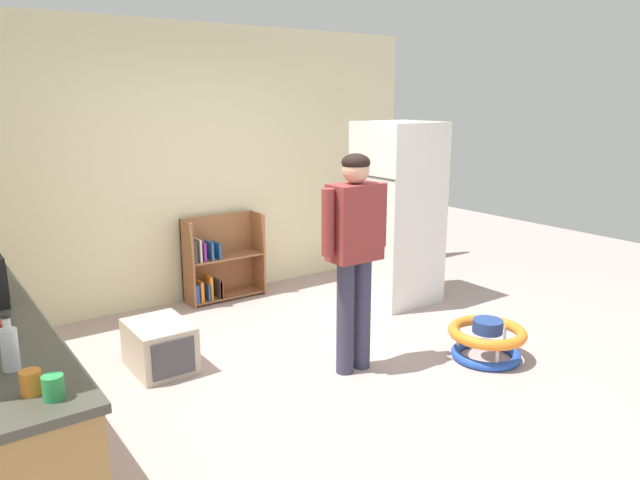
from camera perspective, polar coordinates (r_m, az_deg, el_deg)
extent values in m
plane|color=#B49D98|center=(4.50, 1.43, -13.09)|extent=(12.00, 12.00, 0.00)
cube|color=#EFE7BB|center=(6.09, -11.87, 6.93)|extent=(5.20, 0.06, 2.70)
sphere|color=silver|center=(2.96, -21.19, -16.92)|extent=(0.04, 0.04, 0.04)
sphere|color=silver|center=(3.66, -24.42, -11.21)|extent=(0.04, 0.04, 0.04)
sphere|color=silver|center=(4.39, -26.52, -7.34)|extent=(0.04, 0.04, 0.04)
cube|color=white|center=(5.97, 7.35, 2.52)|extent=(0.70, 0.68, 1.78)
cylinder|color=silver|center=(5.59, 5.80, 2.74)|extent=(0.02, 0.02, 0.50)
cube|color=#333333|center=(5.68, 4.83, 6.02)|extent=(0.01, 0.67, 0.01)
cube|color=#9A603C|center=(5.98, -12.41, -2.25)|extent=(0.02, 0.28, 0.85)
cube|color=#9A603C|center=(6.31, -5.90, -1.17)|extent=(0.02, 0.28, 0.85)
cube|color=#9B643D|center=(6.25, -9.60, -1.44)|extent=(0.80, 0.02, 0.85)
cube|color=#9A603C|center=(6.25, -8.93, -5.19)|extent=(0.76, 0.24, 0.02)
cube|color=#9A603C|center=(6.13, -9.07, -1.61)|extent=(0.76, 0.24, 0.02)
cube|color=#2656A8|center=(6.06, -11.81, -4.92)|extent=(0.03, 0.17, 0.18)
cube|color=#3C3D33|center=(5.94, -12.01, -1.05)|extent=(0.03, 0.17, 0.22)
cube|color=orange|center=(6.07, -11.38, -4.74)|extent=(0.03, 0.17, 0.21)
cube|color=beige|center=(5.96, -11.53, -0.94)|extent=(0.02, 0.17, 0.23)
cube|color=#3256A2|center=(6.11, -10.72, -4.78)|extent=(0.02, 0.17, 0.17)
cube|color=purple|center=(5.98, -11.14, -1.06)|extent=(0.02, 0.17, 0.19)
cube|color=orange|center=(6.10, -10.55, -4.43)|extent=(0.03, 0.17, 0.24)
cube|color=#2E5F94|center=(6.01, -10.46, -0.97)|extent=(0.02, 0.17, 0.18)
cube|color=#B02C1C|center=(6.16, -9.60, -4.55)|extent=(0.03, 0.17, 0.18)
cube|color=#1F54A0|center=(6.05, -9.79, -0.96)|extent=(0.02, 0.17, 0.16)
cube|color=#393D39|center=(6.15, -9.69, -4.51)|extent=(0.03, 0.17, 0.19)
cylinder|color=#363750|center=(4.45, 2.41, -7.40)|extent=(0.13, 0.13, 0.86)
cylinder|color=#363750|center=(4.54, 4.02, -6.97)|extent=(0.13, 0.13, 0.86)
cube|color=maroon|center=(4.30, 3.34, 1.69)|extent=(0.38, 0.22, 0.56)
cylinder|color=maroon|center=(4.15, 0.76, 1.67)|extent=(0.09, 0.09, 0.47)
cylinder|color=maroon|center=(4.44, 5.77, 2.40)|extent=(0.09, 0.09, 0.47)
sphere|color=#DFA688|center=(4.23, 3.41, 6.65)|extent=(0.19, 0.19, 0.19)
ellipsoid|color=black|center=(4.23, 3.42, 7.36)|extent=(0.20, 0.20, 0.13)
torus|color=blue|center=(4.99, 15.45, -10.39)|extent=(0.54, 0.54, 0.07)
torus|color=orange|center=(4.92, 15.58, -8.42)|extent=(0.60, 0.60, 0.08)
cylinder|color=navy|center=(4.90, 15.62, -7.88)|extent=(0.23, 0.23, 0.10)
cylinder|color=silver|center=(5.12, 17.10, -8.77)|extent=(0.02, 0.02, 0.18)
cylinder|color=silver|center=(4.99, 12.98, -9.10)|extent=(0.02, 0.02, 0.18)
cylinder|color=silver|center=(4.77, 16.46, -10.41)|extent=(0.02, 0.02, 0.18)
cube|color=#C0B5A0|center=(4.76, -14.97, -9.69)|extent=(0.42, 0.54, 0.36)
cube|color=#424247|center=(4.52, -13.70, -10.88)|extent=(0.32, 0.01, 0.27)
cube|color=#2D2D33|center=(3.79, -27.87, -2.99)|extent=(0.01, 0.31, 0.20)
cylinder|color=silver|center=(2.84, -27.34, -9.22)|extent=(0.07, 0.07, 0.18)
cylinder|color=silver|center=(2.80, -27.59, -7.04)|extent=(0.03, 0.03, 0.05)
cylinder|color=black|center=(2.79, -27.67, -6.40)|extent=(0.04, 0.03, 0.02)
cylinder|color=green|center=(2.53, -23.98, -12.65)|extent=(0.08, 0.08, 0.09)
cylinder|color=orange|center=(2.61, -25.74, -12.07)|extent=(0.08, 0.08, 0.09)
cylinder|color=red|center=(3.19, -27.90, -7.67)|extent=(0.08, 0.08, 0.09)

